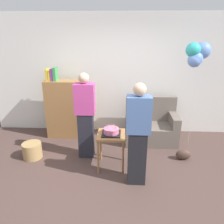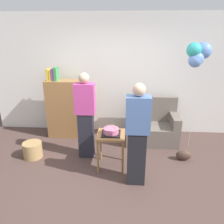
% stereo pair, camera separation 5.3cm
% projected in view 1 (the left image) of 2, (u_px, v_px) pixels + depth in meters
% --- Properties ---
extents(ground_plane, '(8.00, 8.00, 0.00)m').
position_uv_depth(ground_plane, '(116.00, 181.00, 3.64)').
color(ground_plane, '#4C3833').
extents(wall_back, '(6.00, 0.10, 2.70)m').
position_uv_depth(wall_back, '(120.00, 75.00, 5.10)').
color(wall_back, silver).
rests_on(wall_back, ground_plane).
extents(couch, '(1.10, 0.70, 0.96)m').
position_uv_depth(couch, '(151.00, 126.00, 4.90)').
color(couch, '#6B6056').
rests_on(couch, ground_plane).
extents(bookshelf, '(0.80, 0.36, 1.58)m').
position_uv_depth(bookshelf, '(65.00, 108.00, 5.00)').
color(bookshelf, olive).
rests_on(bookshelf, ground_plane).
extents(side_table, '(0.48, 0.48, 0.64)m').
position_uv_depth(side_table, '(111.00, 139.00, 3.86)').
color(side_table, olive).
rests_on(side_table, ground_plane).
extents(birthday_cake, '(0.32, 0.32, 0.17)m').
position_uv_depth(birthday_cake, '(111.00, 131.00, 3.81)').
color(birthday_cake, black).
rests_on(birthday_cake, side_table).
extents(person_blowing_candles, '(0.36, 0.22, 1.63)m').
position_uv_depth(person_blowing_candles, '(85.00, 116.00, 4.10)').
color(person_blowing_candles, '#23232D').
rests_on(person_blowing_candles, ground_plane).
extents(person_holding_cake, '(0.36, 0.22, 1.63)m').
position_uv_depth(person_holding_cake, '(138.00, 135.00, 3.35)').
color(person_holding_cake, black).
rests_on(person_holding_cake, ground_plane).
extents(wicker_basket, '(0.36, 0.36, 0.30)m').
position_uv_depth(wicker_basket, '(32.00, 150.00, 4.27)').
color(wicker_basket, '#A88451').
rests_on(wicker_basket, ground_plane).
extents(handbag, '(0.28, 0.14, 0.20)m').
position_uv_depth(handbag, '(183.00, 155.00, 4.22)').
color(handbag, '#473328').
rests_on(handbag, ground_plane).
extents(balloon_bunch, '(0.48, 0.37, 2.12)m').
position_uv_depth(balloon_bunch, '(197.00, 54.00, 4.09)').
color(balloon_bunch, silver).
rests_on(balloon_bunch, ground_plane).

